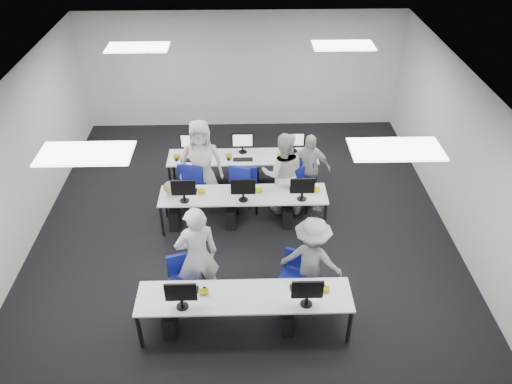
{
  "coord_description": "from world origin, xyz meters",
  "views": [
    {
      "loc": [
        0.03,
        -7.55,
        6.26
      ],
      "look_at": [
        0.23,
        -0.11,
        1.0
      ],
      "focal_mm": 35.0,
      "sensor_mm": 36.0,
      "label": 1
    }
  ],
  "objects_px": {
    "chair_0": "(186,293)",
    "chair_6": "(243,189)",
    "desk_front": "(244,298)",
    "chair_2": "(185,195)",
    "student_1": "(283,173)",
    "chair_5": "(197,187)",
    "chair_3": "(247,197)",
    "desk_mid": "(243,197)",
    "chair_1": "(293,285)",
    "chair_7": "(292,187)",
    "student_0": "(197,256)",
    "chair_4": "(299,193)",
    "photographer": "(311,260)",
    "student_3": "(308,169)",
    "student_2": "(201,162)"
  },
  "relations": [
    {
      "from": "chair_0",
      "to": "chair_6",
      "type": "bearing_deg",
      "value": 55.97
    },
    {
      "from": "desk_front",
      "to": "chair_2",
      "type": "distance_m",
      "value": 3.5
    },
    {
      "from": "desk_front",
      "to": "student_1",
      "type": "relative_size",
      "value": 1.82
    },
    {
      "from": "chair_0",
      "to": "chair_5",
      "type": "relative_size",
      "value": 0.99
    },
    {
      "from": "chair_3",
      "to": "chair_5",
      "type": "xyz_separation_m",
      "value": [
        -1.05,
        0.34,
        0.03
      ]
    },
    {
      "from": "desk_mid",
      "to": "chair_1",
      "type": "height_order",
      "value": "chair_1"
    },
    {
      "from": "desk_front",
      "to": "chair_7",
      "type": "distance_m",
      "value": 3.63
    },
    {
      "from": "chair_3",
      "to": "chair_7",
      "type": "distance_m",
      "value": 1.0
    },
    {
      "from": "student_0",
      "to": "student_1",
      "type": "distance_m",
      "value": 2.86
    },
    {
      "from": "desk_mid",
      "to": "chair_4",
      "type": "distance_m",
      "value": 1.36
    },
    {
      "from": "photographer",
      "to": "student_0",
      "type": "bearing_deg",
      "value": 19.62
    },
    {
      "from": "chair_1",
      "to": "student_3",
      "type": "relative_size",
      "value": 0.57
    },
    {
      "from": "chair_6",
      "to": "photographer",
      "type": "xyz_separation_m",
      "value": [
        1.08,
        -2.69,
        0.48
      ]
    },
    {
      "from": "desk_mid",
      "to": "chair_7",
      "type": "distance_m",
      "value": 1.4
    },
    {
      "from": "chair_5",
      "to": "student_1",
      "type": "distance_m",
      "value": 1.89
    },
    {
      "from": "chair_2",
      "to": "student_1",
      "type": "relative_size",
      "value": 0.5
    },
    {
      "from": "desk_front",
      "to": "chair_7",
      "type": "xyz_separation_m",
      "value": [
        1.02,
        3.46,
        -0.4
      ]
    },
    {
      "from": "chair_3",
      "to": "student_0",
      "type": "distance_m",
      "value": 2.69
    },
    {
      "from": "chair_4",
      "to": "student_1",
      "type": "distance_m",
      "value": 0.69
    },
    {
      "from": "chair_1",
      "to": "student_2",
      "type": "relative_size",
      "value": 0.49
    },
    {
      "from": "student_2",
      "to": "chair_0",
      "type": "bearing_deg",
      "value": -93.19
    },
    {
      "from": "chair_2",
      "to": "student_2",
      "type": "relative_size",
      "value": 0.48
    },
    {
      "from": "chair_7",
      "to": "student_0",
      "type": "xyz_separation_m",
      "value": [
        -1.75,
        -2.8,
        0.66
      ]
    },
    {
      "from": "desk_mid",
      "to": "student_1",
      "type": "xyz_separation_m",
      "value": [
        0.79,
        0.49,
        0.2
      ]
    },
    {
      "from": "desk_mid",
      "to": "chair_6",
      "type": "relative_size",
      "value": 3.33
    },
    {
      "from": "chair_2",
      "to": "student_0",
      "type": "height_order",
      "value": "student_0"
    },
    {
      "from": "chair_0",
      "to": "chair_5",
      "type": "height_order",
      "value": "chair_5"
    },
    {
      "from": "chair_5",
      "to": "chair_7",
      "type": "height_order",
      "value": "chair_5"
    },
    {
      "from": "desk_mid",
      "to": "chair_3",
      "type": "height_order",
      "value": "chair_3"
    },
    {
      "from": "desk_mid",
      "to": "student_0",
      "type": "height_order",
      "value": "student_0"
    },
    {
      "from": "desk_front",
      "to": "student_2",
      "type": "relative_size",
      "value": 1.75
    },
    {
      "from": "chair_1",
      "to": "photographer",
      "type": "height_order",
      "value": "photographer"
    },
    {
      "from": "chair_3",
      "to": "student_0",
      "type": "xyz_separation_m",
      "value": [
        -0.81,
        -2.48,
        0.66
      ]
    },
    {
      "from": "desk_mid",
      "to": "desk_front",
      "type": "bearing_deg",
      "value": -90.0
    },
    {
      "from": "chair_0",
      "to": "photographer",
      "type": "xyz_separation_m",
      "value": [
        2.02,
        0.2,
        0.48
      ]
    },
    {
      "from": "chair_4",
      "to": "student_2",
      "type": "xyz_separation_m",
      "value": [
        -2.01,
        0.31,
        0.61
      ]
    },
    {
      "from": "chair_7",
      "to": "chair_2",
      "type": "bearing_deg",
      "value": 178.58
    },
    {
      "from": "desk_front",
      "to": "chair_5",
      "type": "height_order",
      "value": "chair_5"
    },
    {
      "from": "desk_front",
      "to": "chair_1",
      "type": "distance_m",
      "value": 1.1
    },
    {
      "from": "chair_1",
      "to": "student_1",
      "type": "height_order",
      "value": "student_1"
    },
    {
      "from": "desk_mid",
      "to": "chair_7",
      "type": "height_order",
      "value": "chair_7"
    },
    {
      "from": "desk_front",
      "to": "chair_6",
      "type": "bearing_deg",
      "value": 90.07
    },
    {
      "from": "chair_7",
      "to": "chair_5",
      "type": "bearing_deg",
      "value": 172.94
    },
    {
      "from": "chair_3",
      "to": "chair_7",
      "type": "xyz_separation_m",
      "value": [
        0.94,
        0.32,
        -0.0
      ]
    },
    {
      "from": "chair_5",
      "to": "chair_6",
      "type": "relative_size",
      "value": 1.01
    },
    {
      "from": "student_3",
      "to": "photographer",
      "type": "xyz_separation_m",
      "value": [
        -0.25,
        -2.71,
        0.01
      ]
    },
    {
      "from": "desk_front",
      "to": "chair_4",
      "type": "xyz_separation_m",
      "value": [
        1.16,
        3.21,
        -0.38
      ]
    },
    {
      "from": "student_0",
      "to": "student_2",
      "type": "xyz_separation_m",
      "value": [
        -0.12,
        2.85,
        -0.02
      ]
    },
    {
      "from": "student_1",
      "to": "chair_4",
      "type": "bearing_deg",
      "value": -158.97
    },
    {
      "from": "student_2",
      "to": "student_3",
      "type": "xyz_separation_m",
      "value": [
        2.18,
        -0.1,
        -0.14
      ]
    }
  ]
}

